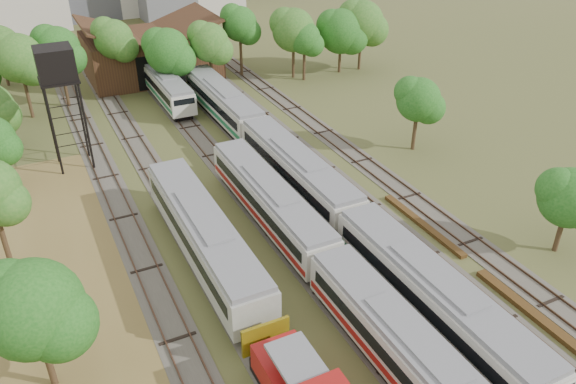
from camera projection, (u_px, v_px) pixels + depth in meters
tracks at (257, 186)px, 48.11m from camera, size 24.60×80.00×0.19m
railcar_red_set at (328, 267)px, 35.52m from camera, size 2.76×34.57×3.41m
railcar_green_set at (297, 172)px, 46.33m from camera, size 2.91×52.07×3.59m
railcar_rear at (164, 85)px, 65.16m from camera, size 2.71×16.08×3.35m
old_grey_coach at (204, 236)px, 38.03m from camera, size 3.01×18.00×3.72m
water_tower at (56, 67)px, 46.93m from camera, size 3.15×3.15×10.90m
rail_pile_near at (540, 320)px, 33.70m from camera, size 0.68×10.18×0.34m
rail_pile_far at (423, 224)px, 42.70m from camera, size 0.57×9.19×0.30m
maintenance_shed at (151, 54)px, 72.10m from camera, size 16.45×11.55×7.58m
tree_band_far at (227, 37)px, 66.90m from camera, size 46.47×9.70×9.11m
tree_band_right at (410, 99)px, 52.47m from camera, size 5.26×44.82×7.37m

